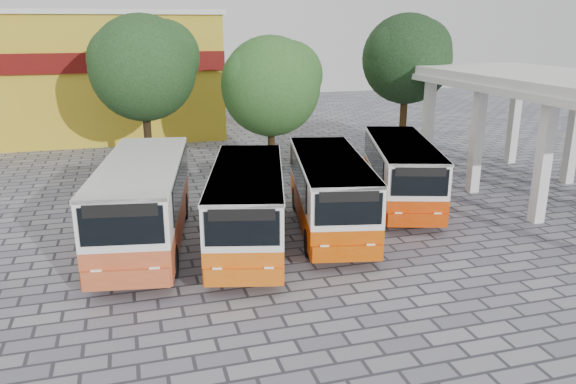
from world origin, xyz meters
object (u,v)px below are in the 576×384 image
object	(u,v)px
bus_centre_left	(248,202)
bus_centre_right	(330,189)
bus_far_left	(143,198)
bus_far_right	(401,169)

from	to	relation	value
bus_centre_left	bus_centre_right	world-z (taller)	bus_centre_left
bus_far_left	bus_centre_right	size ratio (longest dim) A/B	1.08
bus_centre_left	bus_far_left	bearing A→B (deg)	177.35
bus_far_right	bus_centre_right	bearing A→B (deg)	-135.49
bus_centre_right	bus_far_right	size ratio (longest dim) A/B	1.01
bus_centre_right	bus_far_right	world-z (taller)	bus_centre_right
bus_centre_left	bus_centre_right	distance (m)	3.39
bus_far_left	bus_centre_right	world-z (taller)	bus_far_left
bus_far_left	bus_centre_left	xyz separation A→B (m)	(3.42, -1.03, -0.14)
bus_centre_left	bus_far_right	size ratio (longest dim) A/B	1.01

